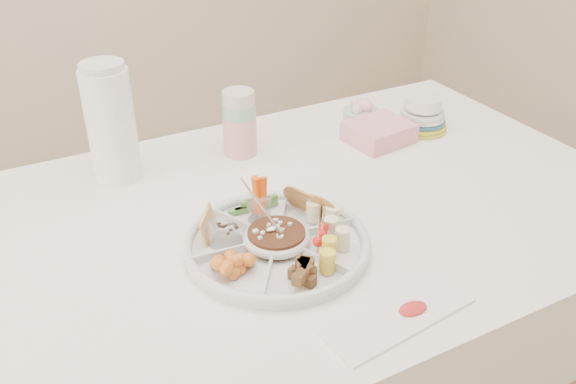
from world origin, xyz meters
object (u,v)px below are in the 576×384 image
plate_stack (422,114)px  dining_table (314,323)px  chair (570,222)px  party_tray (277,241)px  thermos (111,121)px

plate_stack → dining_table: bearing=-156.4°
dining_table → plate_stack: bearing=23.6°
chair → party_tray: (-0.99, -0.02, 0.28)m
dining_table → plate_stack: 0.66m
party_tray → dining_table: bearing=35.6°
chair → thermos: (-1.20, 0.44, 0.41)m
chair → party_tray: size_ratio=2.65×
thermos → plate_stack: bearing=-9.2°
chair → party_tray: 1.03m
dining_table → chair: chair is taller
plate_stack → chair: bearing=-40.7°
dining_table → party_tray: bearing=-144.4°
dining_table → thermos: 0.73m
thermos → dining_table: bearing=-42.2°
dining_table → party_tray: 0.45m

